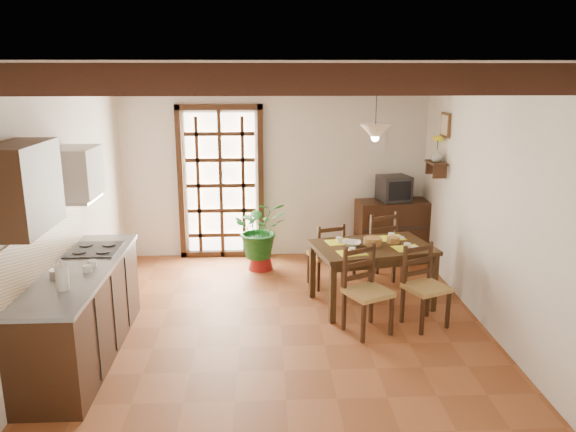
{
  "coord_description": "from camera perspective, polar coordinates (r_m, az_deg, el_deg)",
  "views": [
    {
      "loc": [
        -0.18,
        -5.73,
        2.74
      ],
      "look_at": [
        0.1,
        0.4,
        1.15
      ],
      "focal_mm": 35.0,
      "sensor_mm": 36.0,
      "label": 1
    }
  ],
  "objects": [
    {
      "name": "ground_plane",
      "position": [
        6.35,
        -0.75,
        -11.02
      ],
      "size": [
        5.0,
        5.0,
        0.0
      ],
      "primitive_type": "plane",
      "color": "brown"
    },
    {
      "name": "room_shell",
      "position": [
        5.81,
        -0.81,
        5.37
      ],
      "size": [
        4.52,
        5.02,
        2.81
      ],
      "color": "silver",
      "rests_on": "ground_plane"
    },
    {
      "name": "ceiling_beams",
      "position": [
        5.73,
        -0.84,
        14.02
      ],
      "size": [
        4.5,
        4.34,
        0.2
      ],
      "color": "black",
      "rests_on": "room_shell"
    },
    {
      "name": "french_door",
      "position": [
        8.35,
        -6.83,
        3.64
      ],
      "size": [
        1.26,
        0.11,
        2.32
      ],
      "color": "white",
      "rests_on": "ground_plane"
    },
    {
      "name": "kitchen_counter",
      "position": [
        5.88,
        -20.22,
        -9.08
      ],
      "size": [
        0.64,
        2.25,
        1.38
      ],
      "color": "black",
      "rests_on": "ground_plane"
    },
    {
      "name": "upper_cabinet",
      "position": [
        4.9,
        -25.36,
        2.64
      ],
      "size": [
        0.35,
        0.8,
        0.7
      ],
      "primitive_type": "cube",
      "color": "black",
      "rests_on": "room_shell"
    },
    {
      "name": "range_hood",
      "position": [
        6.06,
        -20.59,
        4.05
      ],
      "size": [
        0.38,
        0.6,
        0.54
      ],
      "color": "white",
      "rests_on": "room_shell"
    },
    {
      "name": "counter_items",
      "position": [
        5.8,
        -20.37,
        -4.32
      ],
      "size": [
        0.5,
        1.43,
        0.25
      ],
      "color": "black",
      "rests_on": "kitchen_counter"
    },
    {
      "name": "dining_table",
      "position": [
        6.74,
        8.55,
        -3.73
      ],
      "size": [
        1.52,
        1.15,
        0.74
      ],
      "rotation": [
        0.0,
        0.0,
        0.21
      ],
      "color": "#332210",
      "rests_on": "ground_plane"
    },
    {
      "name": "chair_near_left",
      "position": [
        6.14,
        8.01,
        -9.11
      ],
      "size": [
        0.57,
        0.56,
        0.93
      ],
      "rotation": [
        0.0,
        0.0,
        0.47
      ],
      "color": "#A78647",
      "rests_on": "ground_plane"
    },
    {
      "name": "chair_near_right",
      "position": [
        6.43,
        13.69,
        -8.4
      ],
      "size": [
        0.54,
        0.53,
        0.9
      ],
      "rotation": [
        0.0,
        0.0,
        0.42
      ],
      "color": "#A78647",
      "rests_on": "ground_plane"
    },
    {
      "name": "chair_far_left",
      "position": [
        7.36,
        3.86,
        -5.1
      ],
      "size": [
        0.5,
        0.48,
        0.86
      ],
      "rotation": [
        0.0,
        0.0,
        3.46
      ],
      "color": "#A78647",
      "rests_on": "ground_plane"
    },
    {
      "name": "chair_far_right",
      "position": [
        7.59,
        8.79,
        -4.36
      ],
      "size": [
        0.59,
        0.58,
        0.98
      ],
      "rotation": [
        0.0,
        0.0,
        3.58
      ],
      "color": "#A78647",
      "rests_on": "ground_plane"
    },
    {
      "name": "table_setting",
      "position": [
        6.71,
        8.59,
        -2.83
      ],
      "size": [
        0.99,
        0.66,
        0.09
      ],
      "rotation": [
        0.0,
        0.0,
        0.21
      ],
      "color": "#F8FC27",
      "rests_on": "dining_table"
    },
    {
      "name": "table_bowl",
      "position": [
        6.66,
        6.5,
        -2.8
      ],
      "size": [
        0.26,
        0.26,
        0.05
      ],
      "primitive_type": "imported",
      "rotation": [
        0.0,
        0.0,
        -0.21
      ],
      "color": "white",
      "rests_on": "dining_table"
    },
    {
      "name": "sideboard",
      "position": [
        8.5,
        10.51,
        -1.39
      ],
      "size": [
        1.08,
        0.57,
        0.89
      ],
      "primitive_type": "cube",
      "rotation": [
        0.0,
        0.0,
        0.09
      ],
      "color": "black",
      "rests_on": "ground_plane"
    },
    {
      "name": "crt_tv",
      "position": [
        8.34,
        10.71,
        2.79
      ],
      "size": [
        0.5,
        0.48,
        0.37
      ],
      "rotation": [
        0.0,
        0.0,
        0.22
      ],
      "color": "black",
      "rests_on": "sideboard"
    },
    {
      "name": "fuse_box",
      "position": [
        8.44,
        8.98,
        7.62
      ],
      "size": [
        0.25,
        0.03,
        0.32
      ],
      "primitive_type": "cube",
      "color": "white",
      "rests_on": "room_shell"
    },
    {
      "name": "plant_pot",
      "position": [
        8.01,
        -2.8,
        -4.65
      ],
      "size": [
        0.35,
        0.35,
        0.22
      ],
      "primitive_type": "cone",
      "color": "maroon",
      "rests_on": "ground_plane"
    },
    {
      "name": "potted_plant",
      "position": [
        7.87,
        -2.84,
        -1.49
      ],
      "size": [
        2.17,
        1.95,
        2.15
      ],
      "primitive_type": "imported",
      "rotation": [
        0.0,
        0.0,
        0.17
      ],
      "color": "#144C19",
      "rests_on": "ground_plane"
    },
    {
      "name": "wall_shelf",
      "position": [
        7.78,
        14.82,
        4.97
      ],
      "size": [
        0.2,
        0.42,
        0.2
      ],
      "color": "black",
      "rests_on": "room_shell"
    },
    {
      "name": "shelf_vase",
      "position": [
        7.76,
        14.89,
        5.98
      ],
      "size": [
        0.15,
        0.15,
        0.15
      ],
      "primitive_type": "imported",
      "color": "#B2BFB2",
      "rests_on": "wall_shelf"
    },
    {
      "name": "shelf_flowers",
      "position": [
        7.74,
        14.99,
        7.5
      ],
      "size": [
        0.14,
        0.14,
        0.36
      ],
      "color": "#F8FC27",
      "rests_on": "shelf_vase"
    },
    {
      "name": "framed_picture",
      "position": [
        7.74,
        15.68,
        8.89
      ],
      "size": [
        0.03,
        0.32,
        0.32
      ],
      "color": "brown",
      "rests_on": "room_shell"
    },
    {
      "name": "pendant_lamp",
      "position": [
        6.54,
        8.86,
        8.55
      ],
      "size": [
        0.36,
        0.36,
        0.84
      ],
      "color": "black",
      "rests_on": "room_shell"
    }
  ]
}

